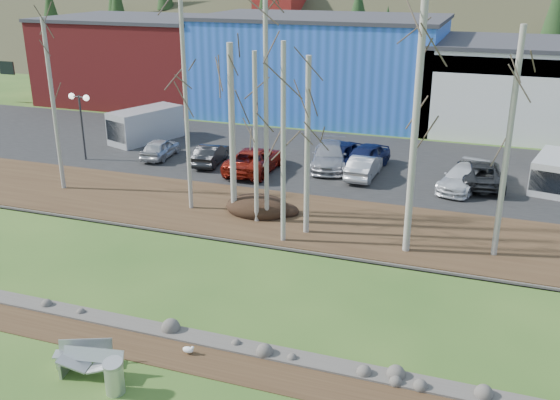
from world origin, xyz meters
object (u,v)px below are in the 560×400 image
at_px(car_2, 255,160).
at_px(car_5, 364,167).
at_px(car_6, 480,173).
at_px(van_white, 553,173).
at_px(car_7, 463,178).
at_px(car_4, 339,155).
at_px(car_8, 364,157).
at_px(street_lamp, 80,108).
at_px(car_1, 211,154).
at_px(van_grey, 144,125).
at_px(bench_damaged, 90,363).
at_px(seagull, 188,350).
at_px(car_0, 160,148).
at_px(bench_intact, 82,353).
at_px(car_3, 330,156).
at_px(litter_bin, 114,378).

xyz_separation_m(car_2, car_5, (6.62, 1.04, -0.07)).
relative_size(car_6, van_white, 1.11).
xyz_separation_m(car_6, car_7, (-0.90, -1.12, -0.05)).
xyz_separation_m(car_5, van_white, (10.54, 1.59, 0.27)).
bearing_deg(car_7, car_4, -179.64).
height_order(car_4, car_8, same).
bearing_deg(street_lamp, car_1, 21.97).
height_order(car_2, car_7, car_2).
xyz_separation_m(street_lamp, car_6, (24.78, 3.26, -2.69)).
height_order(car_4, car_7, car_4).
xyz_separation_m(car_2, van_white, (17.16, 2.62, 0.20)).
xyz_separation_m(street_lamp, car_8, (17.77, 4.15, -2.66)).
height_order(car_5, van_grey, van_grey).
relative_size(bench_damaged, car_8, 0.46).
bearing_deg(street_lamp, car_2, 15.99).
distance_m(car_1, car_7, 15.63).
xyz_separation_m(seagull, car_0, (-12.14, 19.49, 0.61)).
relative_size(bench_intact, bench_damaged, 0.86).
xyz_separation_m(car_4, car_6, (8.64, -0.89, -0.03)).
bearing_deg(car_3, litter_bin, -102.11).
bearing_deg(car_7, seagull, -95.46).
bearing_deg(seagull, van_grey, 117.59).
bearing_deg(car_2, car_0, -5.25).
xyz_separation_m(bench_intact, car_1, (-5.40, 20.91, 0.37)).
bearing_deg(car_6, van_white, -177.87).
bearing_deg(van_grey, litter_bin, -40.49).
xyz_separation_m(car_1, car_7, (15.63, 0.30, 0.02)).
distance_m(bench_intact, street_lamp, 23.66).
distance_m(car_2, car_5, 6.70).
bearing_deg(car_1, car_0, -9.83).
height_order(seagull, car_4, car_4).
xyz_separation_m(van_white, van_grey, (-27.42, 1.39, 0.21)).
xyz_separation_m(car_0, car_6, (20.32, 1.24, 0.07)).
relative_size(car_6, van_grey, 0.90).
bearing_deg(street_lamp, car_7, 14.52).
bearing_deg(litter_bin, car_0, 116.54).
bearing_deg(car_5, car_0, 2.88).
bearing_deg(bench_damaged, car_1, 95.10).
bearing_deg(car_4, car_3, -121.72).
bearing_deg(car_3, street_lamp, -178.31).
distance_m(car_4, car_5, 2.67).
xyz_separation_m(litter_bin, van_white, (13.22, 23.92, 0.60)).
bearing_deg(car_4, litter_bin, -74.91).
height_order(street_lamp, car_4, street_lamp).
height_order(bench_intact, car_8, car_8).
height_order(bench_damaged, car_6, car_6).
height_order(bench_intact, bench_damaged, bench_damaged).
distance_m(car_3, car_5, 2.83).
height_order(car_0, car_4, car_4).
bearing_deg(bench_damaged, car_3, 75.99).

